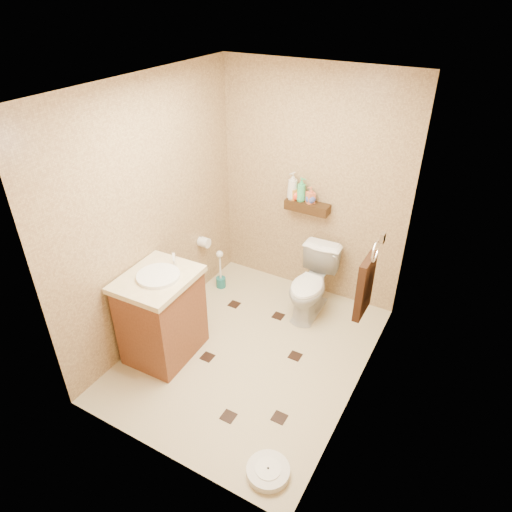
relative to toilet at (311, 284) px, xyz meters
The scene contains 20 objects.
ground 0.93m from the toilet, 105.89° to the right, with size 2.50×2.50×0.00m, color #BFAE8C.
wall_back 0.98m from the toilet, 119.54° to the left, with size 2.00×0.04×2.40m, color tan.
wall_front 2.26m from the toilet, 96.49° to the right, with size 2.00×0.04×2.40m, color tan.
wall_left 1.72m from the toilet, 146.07° to the right, with size 0.04×2.50×2.40m, color tan.
wall_right 1.41m from the toilet, 47.47° to the right, with size 0.04×2.50×2.40m, color tan.
ceiling 2.23m from the toilet, 105.89° to the right, with size 2.00×2.50×0.02m, color white.
wall_shelf 0.79m from the toilet, 125.02° to the left, with size 0.46×0.14×0.10m, color #3B2610.
floor_accents 0.95m from the toilet, 101.67° to the right, with size 1.20×1.44×0.01m.
toilet is the anchor object (origin of this frame).
vanity 1.53m from the toilet, 127.84° to the right, with size 0.59×0.71×0.98m.
bathroom_scale 1.93m from the toilet, 75.24° to the right, with size 0.32×0.32×0.06m.
toilet_brush 1.08m from the toilet, behind, with size 0.11×0.11×0.47m.
towel_ring 1.07m from the toilet, 40.71° to the right, with size 0.12×0.30×0.76m.
toilet_paper 1.22m from the toilet, behind, with size 0.12×0.11×0.12m.
bottle_a 1.02m from the toilet, 140.47° to the left, with size 0.11×0.11×0.29m, color beige.
bottle_b 0.96m from the toilet, 139.45° to the left, with size 0.08×0.08×0.18m, color orange.
bottle_c 0.93m from the toilet, 137.68° to the left, with size 0.10×0.10×0.13m, color #F23D1C.
bottle_d 0.96m from the toilet, 132.73° to the left, with size 0.10×0.10×0.25m, color #38AA69.
bottle_e 0.90m from the toilet, 121.80° to the left, with size 0.08×0.08×0.17m, color #CA6443.
bottle_f 0.88m from the toilet, 121.39° to the left, with size 0.10×0.10×0.13m, color #4252A5.
Camera 1 is at (1.60, -2.75, 3.03)m, focal length 32.00 mm.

